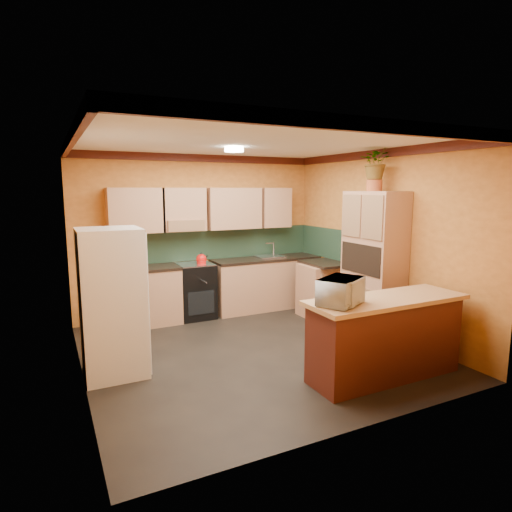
{
  "coord_description": "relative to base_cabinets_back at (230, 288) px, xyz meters",
  "views": [
    {
      "loc": [
        -2.37,
        -4.87,
        2.12
      ],
      "look_at": [
        0.26,
        0.45,
        1.2
      ],
      "focal_mm": 30.0,
      "sensor_mm": 36.0,
      "label": 1
    }
  ],
  "objects": [
    {
      "name": "room_shell",
      "position": [
        -0.4,
        -1.52,
        1.65
      ],
      "size": [
        4.24,
        4.24,
        2.72
      ],
      "color": "black",
      "rests_on": "ground"
    },
    {
      "name": "base_cabinets_back",
      "position": [
        0.0,
        0.0,
        0.0
      ],
      "size": [
        3.65,
        0.6,
        0.88
      ],
      "primitive_type": "cube",
      "color": "tan",
      "rests_on": "ground"
    },
    {
      "name": "countertop_back",
      "position": [
        0.0,
        -0.0,
        0.46
      ],
      "size": [
        3.65,
        0.62,
        0.04
      ],
      "primitive_type": "cube",
      "color": "black",
      "rests_on": "base_cabinets_back"
    },
    {
      "name": "stove",
      "position": [
        -0.63,
        -0.0,
        0.02
      ],
      "size": [
        0.58,
        0.58,
        0.91
      ],
      "primitive_type": "cube",
      "color": "black",
      "rests_on": "ground"
    },
    {
      "name": "kettle",
      "position": [
        -0.53,
        -0.05,
        0.56
      ],
      "size": [
        0.18,
        0.18,
        0.18
      ],
      "primitive_type": null,
      "rotation": [
        0.0,
        0.0,
        -0.09
      ],
      "color": "red",
      "rests_on": "stove"
    },
    {
      "name": "sink",
      "position": [
        0.77,
        0.0,
        0.5
      ],
      "size": [
        0.48,
        0.4,
        0.03
      ],
      "primitive_type": "cube",
      "color": "silver",
      "rests_on": "countertop_back"
    },
    {
      "name": "base_cabinets_right",
      "position": [
        1.38,
        -0.87,
        0.0
      ],
      "size": [
        0.6,
        0.8,
        0.88
      ],
      "primitive_type": "cube",
      "color": "tan",
      "rests_on": "ground"
    },
    {
      "name": "countertop_right",
      "position": [
        1.38,
        -0.87,
        0.46
      ],
      "size": [
        0.62,
        0.8,
        0.04
      ],
      "primitive_type": "cube",
      "color": "black",
      "rests_on": "base_cabinets_right"
    },
    {
      "name": "fridge",
      "position": [
        -2.17,
        -1.72,
        0.41
      ],
      "size": [
        0.68,
        0.66,
        1.7
      ],
      "primitive_type": "cube",
      "color": "white",
      "rests_on": "ground"
    },
    {
      "name": "pantry",
      "position": [
        1.43,
        -1.97,
        0.61
      ],
      "size": [
        0.48,
        0.9,
        2.1
      ],
      "primitive_type": "cube",
      "color": "tan",
      "rests_on": "ground"
    },
    {
      "name": "fern_pot",
      "position": [
        1.43,
        -1.92,
        1.74
      ],
      "size": [
        0.22,
        0.22,
        0.16
      ],
      "primitive_type": "cylinder",
      "color": "#AD5129",
      "rests_on": "pantry"
    },
    {
      "name": "fern",
      "position": [
        1.43,
        -1.92,
        2.07
      ],
      "size": [
        0.53,
        0.49,
        0.49
      ],
      "primitive_type": "imported",
      "rotation": [
        0.0,
        0.0,
        0.29
      ],
      "color": "tan",
      "rests_on": "fern_pot"
    },
    {
      "name": "breakfast_bar",
      "position": [
        0.58,
        -3.16,
        0.0
      ],
      "size": [
        1.8,
        0.55,
        0.88
      ],
      "primitive_type": "cube",
      "color": "#512213",
      "rests_on": "ground"
    },
    {
      "name": "bar_top",
      "position": [
        0.58,
        -3.16,
        0.47
      ],
      "size": [
        1.9,
        0.65,
        0.05
      ],
      "primitive_type": "cube",
      "color": "#B17E56",
      "rests_on": "breakfast_bar"
    },
    {
      "name": "microwave",
      "position": [
        -0.07,
        -3.16,
        0.63
      ],
      "size": [
        0.62,
        0.55,
        0.28
      ],
      "primitive_type": "imported",
      "rotation": [
        0.0,
        0.0,
        0.51
      ],
      "color": "white",
      "rests_on": "bar_top"
    }
  ]
}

